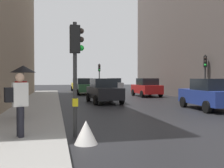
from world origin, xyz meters
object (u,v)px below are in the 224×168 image
object	(u,v)px
car_blue_van	(210,94)
car_green_estate	(84,86)
car_silver_hatchback	(114,84)
pedestrian_with_black_backpack	(18,101)
traffic_light_near_left	(76,58)
pedestrian_with_umbrella	(22,77)
car_yellow_taxi	(80,85)
traffic_light_mid_street	(205,69)
traffic_light_far_median	(99,73)
car_red_sedan	(146,87)
warning_sign_triangle	(86,132)
car_dark_suv	(104,91)

from	to	relation	value
car_blue_van	car_green_estate	distance (m)	16.30
car_silver_hatchback	pedestrian_with_black_backpack	distance (m)	32.07
traffic_light_near_left	pedestrian_with_umbrella	bearing A→B (deg)	122.93
car_yellow_taxi	pedestrian_with_black_backpack	xyz separation A→B (m)	(-4.26, -27.86, 0.29)
car_green_estate	car_silver_hatchback	xyz separation A→B (m)	(5.52, 9.69, 0.00)
traffic_light_near_left	traffic_light_mid_street	xyz separation A→B (m)	(10.39, 9.50, 0.03)
traffic_light_far_median	car_blue_van	bearing A→B (deg)	-79.96
car_blue_van	pedestrian_with_umbrella	distance (m)	10.06
traffic_light_far_median	traffic_light_near_left	world-z (taller)	traffic_light_far_median
car_yellow_taxi	pedestrian_with_umbrella	size ratio (longest dim) A/B	2.00
traffic_light_near_left	car_green_estate	bearing A→B (deg)	83.04
car_blue_van	car_silver_hatchback	distance (m)	25.08
car_blue_van	car_silver_hatchback	xyz separation A→B (m)	(0.13, 25.08, 0.00)
car_red_sedan	car_green_estate	size ratio (longest dim) A/B	0.98
car_blue_van	warning_sign_triangle	size ratio (longest dim) A/B	6.57
traffic_light_near_left	car_green_estate	xyz separation A→B (m)	(2.50, 20.45, -1.54)
traffic_light_far_median	car_red_sedan	size ratio (longest dim) A/B	0.84
car_red_sedan	car_dark_suv	world-z (taller)	same
car_red_sedan	car_blue_van	xyz separation A→B (m)	(-0.12, -10.67, 0.00)
traffic_light_mid_street	car_yellow_taxi	xyz separation A→B (m)	(-7.75, 17.92, -1.57)
pedestrian_with_umbrella	warning_sign_triangle	distance (m)	4.71
car_blue_van	pedestrian_with_umbrella	size ratio (longest dim) A/B	2.00
traffic_light_far_median	car_dark_suv	size ratio (longest dim) A/B	0.82
traffic_light_mid_street	pedestrian_with_umbrella	bearing A→B (deg)	-151.89
car_blue_van	car_silver_hatchback	world-z (taller)	same
traffic_light_far_median	car_yellow_taxi	size ratio (longest dim) A/B	0.83
traffic_light_far_median	traffic_light_mid_street	distance (m)	14.92
traffic_light_near_left	warning_sign_triangle	xyz separation A→B (m)	(0.19, -1.01, -2.09)
traffic_light_mid_street	car_yellow_taxi	bearing A→B (deg)	113.39
car_dark_suv	car_silver_hatchback	xyz separation A→B (m)	(5.19, 19.69, 0.00)
car_dark_suv	pedestrian_with_umbrella	bearing A→B (deg)	-122.18
traffic_light_mid_street	pedestrian_with_black_backpack	size ratio (longest dim) A/B	2.00
traffic_light_mid_street	car_blue_van	distance (m)	5.33
pedestrian_with_black_backpack	warning_sign_triangle	world-z (taller)	pedestrian_with_black_backpack
traffic_light_mid_street	car_dark_suv	bearing A→B (deg)	172.83
traffic_light_mid_street	car_yellow_taxi	world-z (taller)	traffic_light_mid_street
traffic_light_mid_street	car_green_estate	size ratio (longest dim) A/B	0.82
pedestrian_with_black_backpack	car_red_sedan	bearing A→B (deg)	59.23
traffic_light_mid_street	car_green_estate	xyz separation A→B (m)	(-7.89, 10.95, -1.57)
traffic_light_near_left	traffic_light_far_median	bearing A→B (deg)	78.68
traffic_light_near_left	car_blue_van	distance (m)	9.50
car_red_sedan	warning_sign_triangle	bearing A→B (deg)	-115.04
car_green_estate	car_silver_hatchback	size ratio (longest dim) A/B	0.99
car_blue_van	car_silver_hatchback	size ratio (longest dim) A/B	0.99
traffic_light_far_median	car_red_sedan	distance (m)	8.40
car_dark_suv	pedestrian_with_umbrella	size ratio (longest dim) A/B	2.01
pedestrian_with_umbrella	warning_sign_triangle	world-z (taller)	pedestrian_with_umbrella
car_red_sedan	pedestrian_with_black_backpack	size ratio (longest dim) A/B	2.38
traffic_light_far_median	warning_sign_triangle	bearing A→B (deg)	-100.43
traffic_light_mid_street	car_red_sedan	size ratio (longest dim) A/B	0.84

